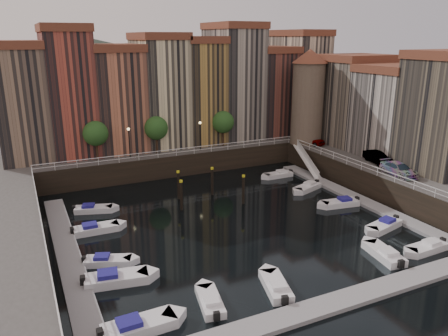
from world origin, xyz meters
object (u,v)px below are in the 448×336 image
gangway (307,160)px  boat_left_1 (115,279)px  corner_tower (308,95)px  car_a (310,140)px  car_b (379,158)px  mooring_pilings (204,188)px  boat_left_0 (137,327)px  car_c (399,170)px  boat_left_2 (107,261)px

gangway → boat_left_1: gangway is taller
gangway → boat_left_1: (-30.51, -17.34, -1.52)m
corner_tower → car_a: size_ratio=3.12×
boat_left_1 → car_a: (33.46, 20.73, 3.36)m
corner_tower → car_b: (1.67, -13.18, -6.40)m
mooring_pilings → boat_left_0: bearing=-123.5°
boat_left_1 → car_c: bearing=16.6°
corner_tower → gangway: (-2.90, -4.50, -8.28)m
mooring_pilings → boat_left_1: size_ratio=1.41×
boat_left_0 → car_c: (33.52, 10.46, 3.33)m
boat_left_0 → car_b: size_ratio=1.06×
car_b → car_a: bearing=108.5°
car_a → car_b: 12.17m
corner_tower → car_b: 14.74m
corner_tower → boat_left_1: (-33.41, -21.84, -9.80)m
mooring_pilings → boat_left_1: mooring_pilings is taller
mooring_pilings → car_c: size_ratio=1.48×
car_c → boat_left_2: bearing=-176.3°
boat_left_1 → boat_left_2: bearing=99.4°
boat_left_0 → car_c: size_ratio=1.03×
car_a → mooring_pilings: bearing=-177.4°
gangway → car_a: size_ratio=1.88×
corner_tower → boat_left_2: bearing=-150.9°
corner_tower → car_a: corner_tower is taller
boat_left_1 → mooring_pilings: bearing=55.1°
boat_left_0 → car_b: 38.31m
corner_tower → gangway: 9.86m
boat_left_0 → mooring_pilings: bearing=54.7°
corner_tower → boat_left_2: 39.44m
gangway → car_c: 13.85m
boat_left_2 → car_c: (33.55, 0.67, 3.41)m
mooring_pilings → boat_left_1: (-13.13, -13.24, -1.25)m
corner_tower → car_b: corner_tower is taller
gangway → boat_left_2: gangway is taller
boat_left_2 → car_c: bearing=22.9°
mooring_pilings → boat_left_2: 16.51m
corner_tower → boat_left_0: bearing=-139.6°
car_a → corner_tower: bearing=75.1°
boat_left_2 → car_a: 37.86m
gangway → boat_left_0: bearing=-141.9°
boat_left_0 → boat_left_1: 6.50m
corner_tower → boat_left_0: size_ratio=2.70×
boat_left_1 → car_c: car_c is taller
boat_left_0 → car_c: bearing=15.6°
corner_tower → gangway: size_ratio=1.66×
corner_tower → car_b: size_ratio=2.86×
corner_tower → car_a: 6.54m
mooring_pilings → boat_left_1: bearing=-134.8°
boat_left_1 → boat_left_2: 3.30m
boat_left_0 → car_a: 43.22m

